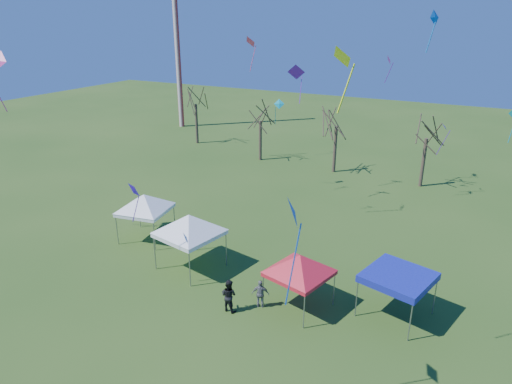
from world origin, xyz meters
TOP-DOWN VIEW (x-y plane):
  - ground at (0.00, 0.00)m, footprint 140.00×140.00m
  - radio_mast at (-28.00, 34.00)m, footprint 0.70×0.70m
  - tree_0 at (-20.85, 27.38)m, footprint 3.83×3.83m
  - tree_1 at (-10.77, 24.65)m, footprint 3.42×3.42m
  - tree_2 at (-2.37, 24.38)m, footprint 3.71×3.71m
  - tree_3 at (6.03, 24.04)m, footprint 3.59×3.59m
  - tent_white_west at (-9.27, 4.20)m, footprint 4.25×4.25m
  - tent_white_mid at (-4.23, 2.33)m, footprint 4.57×4.57m
  - tent_red at (3.22, 1.60)m, footprint 3.92×3.92m
  - tent_blue at (7.95, 3.18)m, footprint 3.79×3.79m
  - person_grey at (1.45, 0.61)m, footprint 1.01×0.68m
  - person_dark at (0.11, -0.43)m, footprint 0.93×0.74m
  - kite_19 at (2.63, 21.48)m, footprint 0.75×0.91m
  - kite_27 at (5.94, -2.17)m, footprint 1.13×1.06m
  - kite_13 at (-5.41, 17.56)m, footprint 1.00×0.84m
  - kite_5 at (5.41, -4.82)m, footprint 1.06×1.33m
  - kite_18 at (7.56, 7.05)m, footprint 0.53×0.81m
  - kite_11 at (-2.88, 15.07)m, footprint 1.49×1.05m
  - kite_1 at (-5.39, -0.75)m, footprint 1.08×1.14m
  - kite_22 at (7.51, 22.51)m, footprint 0.85×0.94m
  - kite_2 at (-11.81, 24.53)m, footprint 1.70×1.50m

SIDE VIEW (x-z plane):
  - ground at x=0.00m, z-range 0.00..0.00m
  - person_grey at x=1.45m, z-range 0.00..1.60m
  - person_dark at x=0.11m, z-range 0.00..1.82m
  - tent_blue at x=7.95m, z-range 1.02..3.46m
  - tent_red at x=3.22m, z-range 1.10..4.67m
  - tent_white_west at x=-9.27m, z-range 1.17..4.97m
  - tent_white_mid at x=-4.23m, z-range 1.26..5.37m
  - tree_1 at x=-10.77m, z-range 2.02..9.56m
  - kite_22 at x=7.51m, z-range 4.56..7.21m
  - kite_1 at x=-5.39m, z-range 4.88..7.05m
  - tree_3 at x=6.03m, z-range 2.12..10.03m
  - tree_2 at x=-2.37m, z-range 2.20..10.38m
  - tree_0 at x=-20.85m, z-range 2.27..10.70m
  - kite_13 at x=-5.41m, z-range 6.45..8.71m
  - kite_5 at x=5.41m, z-range 6.31..10.43m
  - kite_11 at x=-2.88m, z-range 9.17..12.12m
  - kite_19 at x=2.63m, z-range 10.11..12.33m
  - kite_2 at x=-11.81m, z-range 10.48..13.95m
  - radio_mast at x=-28.00m, z-range 0.00..25.00m
  - kite_27 at x=5.94m, z-range 12.11..14.39m
  - kite_18 at x=7.56m, z-range 13.44..15.47m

